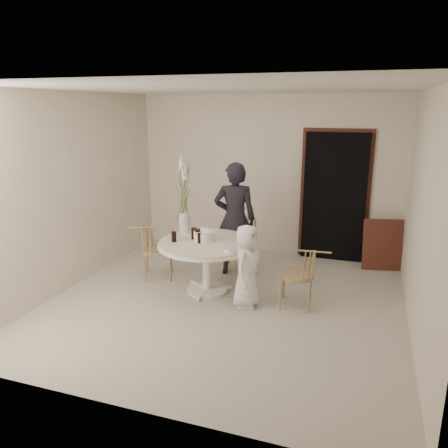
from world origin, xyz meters
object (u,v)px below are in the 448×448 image
(table, at_px, (207,249))
(girl, at_px, (235,219))
(chair_right, at_px, (305,270))
(boy, at_px, (247,266))
(chair_far, at_px, (241,231))
(flower_vase, at_px, (184,200))
(chair_left, at_px, (150,245))
(birthday_cake, at_px, (204,236))

(table, xyz_separation_m, girl, (0.15, 0.79, 0.24))
(table, bearing_deg, chair_right, -1.46)
(girl, distance_m, boy, 1.19)
(boy, bearing_deg, chair_far, 22.89)
(girl, height_order, flower_vase, flower_vase)
(table, xyz_separation_m, chair_left, (-0.98, 0.22, -0.10))
(chair_right, xyz_separation_m, girl, (-1.19, 0.83, 0.36))
(boy, distance_m, flower_vase, 1.39)
(birthday_cake, bearing_deg, chair_left, 168.05)
(chair_far, bearing_deg, boy, -77.72)
(chair_left, bearing_deg, birthday_cake, -125.22)
(chair_left, distance_m, flower_vase, 0.87)
(girl, bearing_deg, chair_left, 12.71)
(chair_far, distance_m, girl, 0.41)
(chair_far, bearing_deg, girl, -99.71)
(chair_far, height_order, chair_right, chair_far)
(chair_right, relative_size, girl, 0.45)
(birthday_cake, distance_m, flower_vase, 0.65)
(boy, bearing_deg, flower_vase, 66.52)
(table, distance_m, flower_vase, 0.81)
(birthday_cake, xyz_separation_m, flower_vase, (-0.41, 0.29, 0.41))
(table, xyz_separation_m, chair_far, (0.17, 1.09, -0.03))
(chair_far, height_order, chair_left, chair_far)
(flower_vase, bearing_deg, girl, 38.64)
(girl, bearing_deg, chair_right, 131.04)
(chair_far, xyz_separation_m, birthday_cake, (-0.21, -1.07, 0.21))
(chair_left, relative_size, birthday_cake, 2.86)
(table, xyz_separation_m, flower_vase, (-0.46, 0.31, 0.59))
(table, relative_size, chair_right, 1.73)
(chair_left, height_order, boy, boy)
(table, bearing_deg, girl, 79.20)
(chair_far, bearing_deg, flower_vase, -135.22)
(girl, bearing_deg, chair_far, -107.06)
(table, xyz_separation_m, chair_right, (1.35, -0.03, -0.12))
(chair_left, bearing_deg, chair_right, -119.46)
(table, distance_m, birthday_cake, 0.19)
(table, height_order, girl, girl)
(table, bearing_deg, flower_vase, 145.84)
(girl, xyz_separation_m, flower_vase, (-0.61, -0.48, 0.35))
(flower_vase, bearing_deg, chair_right, -10.79)
(boy, bearing_deg, birthday_cake, 71.98)
(chair_far, xyz_separation_m, chair_left, (-1.15, -0.88, -0.07))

